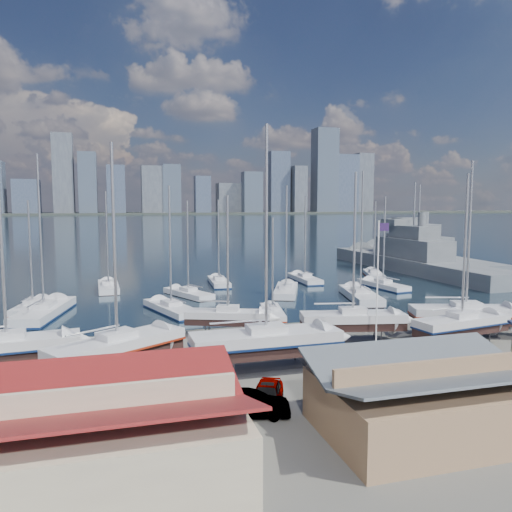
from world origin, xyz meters
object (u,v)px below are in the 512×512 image
object	(u,v)px
naval_ship_east	(412,263)
flagpole	(378,277)
sailboat_cradle_0	(7,348)
naval_ship_west	(417,257)
car_a	(267,394)

from	to	relation	value
naval_ship_east	flagpole	size ratio (longest dim) A/B	4.17
sailboat_cradle_0	naval_ship_west	world-z (taller)	naval_ship_west
sailboat_cradle_0	naval_ship_east	xyz separation A→B (m)	(61.14, 41.85, -0.43)
car_a	flagpole	distance (m)	16.13
naval_ship_west	car_a	xyz separation A→B (m)	(-51.27, -61.09, -0.90)
naval_ship_east	flagpole	bearing A→B (deg)	141.55
naval_ship_west	flagpole	xyz separation A→B (m)	(-38.84, -52.51, 4.77)
car_a	flagpole	size ratio (longest dim) A/B	0.40
naval_ship_west	flagpole	world-z (taller)	naval_ship_west
sailboat_cradle_0	flagpole	distance (m)	29.58
car_a	flagpole	xyz separation A→B (m)	(12.43, 8.58, 5.66)
car_a	naval_ship_east	bearing A→B (deg)	73.70
sailboat_cradle_0	flagpole	size ratio (longest dim) A/B	1.47
naval_ship_west	car_a	bearing A→B (deg)	142.51
naval_ship_east	car_a	distance (m)	68.63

